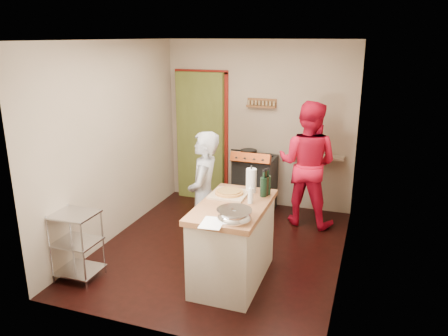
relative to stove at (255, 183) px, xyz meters
The scene contains 10 objects.
floor 1.49m from the stove, 91.94° to the right, with size 3.50×3.50×0.00m, color black.
back_wall 1.03m from the stove, 152.49° to the left, with size 3.00×0.44×2.60m.
left_wall 2.27m from the stove, 137.40° to the right, with size 0.04×3.50×2.60m, color tan.
right_wall 2.20m from the stove, 44.44° to the right, with size 0.04×3.50×2.60m, color tan.
ceiling 2.59m from the stove, 91.94° to the right, with size 3.00×3.50×0.02m, color white.
stove is the anchor object (origin of this frame).
wire_shelving 2.94m from the stove, 116.85° to the right, with size 0.48×0.40×0.80m.
island 2.10m from the stove, 81.01° to the right, with size 0.71×1.31×1.22m.
person_stripe 1.72m from the stove, 96.11° to the right, with size 0.58×0.38×1.59m, color #B1B2B6.
person_red 0.97m from the stove, 15.14° to the right, with size 0.87×0.68×1.80m, color red.
Camera 1 is at (1.73, -4.81, 2.65)m, focal length 35.00 mm.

